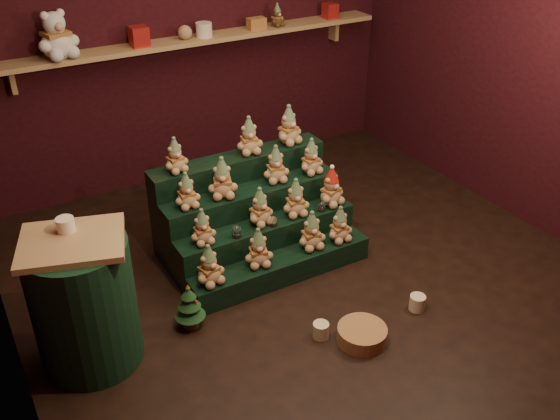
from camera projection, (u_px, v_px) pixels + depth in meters
ground at (307, 276)px, 4.60m from camera, size 4.00×4.00×0.00m
back_wall at (185, 24)px, 5.42m from camera, size 4.00×0.10×2.80m
right_wall at (538, 48)px, 4.77m from camera, size 0.10×4.00×2.80m
back_shelf at (194, 41)px, 5.34m from camera, size 3.60×0.26×0.24m
riser_tier_front at (282, 268)px, 4.53m from camera, size 1.40×0.22×0.18m
riser_tier_midfront at (267, 243)px, 4.65m from camera, size 1.40×0.22×0.36m
riser_tier_midback at (253, 220)px, 4.76m from camera, size 1.40×0.22×0.54m
riser_tier_back at (239, 197)px, 4.88m from camera, size 1.40×0.22×0.72m
teddy_0 at (209, 265)px, 4.15m from camera, size 0.25×0.23×0.29m
teddy_1 at (258, 248)px, 4.34m from camera, size 0.24×0.23×0.28m
teddy_2 at (312, 230)px, 4.53m from camera, size 0.23×0.21×0.29m
teddy_3 at (340, 224)px, 4.62m from camera, size 0.20×0.18×0.28m
teddy_4 at (202, 227)px, 4.27m from camera, size 0.19×0.17×0.26m
teddy_5 at (260, 207)px, 4.47m from camera, size 0.24×0.22×0.28m
teddy_6 at (296, 198)px, 4.58m from camera, size 0.23×0.21×0.29m
teddy_7 at (331, 187)px, 4.71m from camera, size 0.27×0.25×0.30m
teddy_8 at (186, 191)px, 4.33m from camera, size 0.19×0.17×0.26m
teddy_9 at (222, 178)px, 4.45m from camera, size 0.27×0.26×0.30m
teddy_10 at (276, 164)px, 4.66m from camera, size 0.23×0.22×0.28m
teddy_11 at (311, 157)px, 4.78m from camera, size 0.21×0.19×0.28m
teddy_12 at (175, 155)px, 4.41m from camera, size 0.21×0.19×0.25m
teddy_13 at (249, 136)px, 4.67m from camera, size 0.23×0.22×0.28m
teddy_14 at (289, 125)px, 4.82m from camera, size 0.26×0.24×0.30m
snow_globe_a at (237, 231)px, 4.37m from camera, size 0.07×0.07×0.09m
snow_globe_b at (273, 221)px, 4.50m from camera, size 0.06×0.06×0.08m
snow_globe_c at (322, 206)px, 4.68m from camera, size 0.06×0.06×0.08m
side_table at (84, 302)px, 3.66m from camera, size 0.68×0.62×0.87m
table_ornament at (65, 225)px, 3.49m from camera, size 0.10×0.10×0.08m
mini_christmas_tree at (189, 306)px, 4.04m from camera, size 0.20×0.20×0.34m
mug_left at (321, 330)px, 4.01m from camera, size 0.11×0.11×0.11m
mug_right at (417, 303)px, 4.24m from camera, size 0.11×0.11×0.11m
wicker_basket at (362, 334)px, 3.98m from camera, size 0.40×0.40×0.10m
white_bear at (55, 28)px, 4.69m from camera, size 0.39×0.37×0.46m
brown_bear at (277, 15)px, 5.60m from camera, size 0.17×0.16×0.20m
gift_tin_red_a at (139, 36)px, 5.06m from camera, size 0.14×0.14×0.16m
gift_tin_cream at (204, 30)px, 5.31m from camera, size 0.14×0.14×0.12m
gift_tin_red_b at (330, 11)px, 5.87m from camera, size 0.12×0.12×0.14m
shelf_plush_ball at (185, 32)px, 5.24m from camera, size 0.12×0.12×0.12m
scarf_gift_box at (256, 23)px, 5.54m from camera, size 0.16×0.10×0.10m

